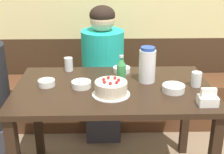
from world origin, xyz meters
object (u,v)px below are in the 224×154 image
glass_water_tall (69,64)px  birthday_cake (111,88)px  bowl_rice_small (81,84)px  person_teal_shirt (103,75)px  bowl_soup_white (47,83)px  bowl_sauce_shallow (122,70)px  water_pitcher (147,65)px  napkin_holder (208,99)px  bench_seat (111,102)px  glass_tumbler_short (196,79)px  soju_bottle (121,71)px  bowl_side_dish (173,88)px

glass_water_tall → birthday_cake: bearing=-54.8°
bowl_rice_small → person_teal_shirt: bearing=77.8°
bowl_soup_white → bowl_sauce_shallow: bowl_soup_white is taller
birthday_cake → bowl_rice_small: size_ratio=1.85×
water_pitcher → bowl_soup_white: 0.68m
birthday_cake → napkin_holder: size_ratio=2.16×
bench_seat → person_teal_shirt: size_ratio=2.22×
water_pitcher → glass_tumbler_short: (0.32, -0.09, -0.07)m
napkin_holder → bowl_sauce_shallow: size_ratio=0.88×
bench_seat → soju_bottle: (0.06, -0.78, 0.62)m
bowl_soup_white → water_pitcher: bearing=5.0°
glass_tumbler_short → water_pitcher: bearing=164.0°
bench_seat → soju_bottle: size_ratio=13.10×
bowl_sauce_shallow → glass_tumbler_short: bearing=-29.7°
glass_water_tall → person_teal_shirt: person_teal_shirt is taller
bowl_sauce_shallow → glass_tumbler_short: glass_tumbler_short is taller
person_teal_shirt → bowl_sauce_shallow: bearing=20.7°
bench_seat → birthday_cake: bearing=-91.0°
bowl_rice_small → glass_tumbler_short: glass_tumbler_short is taller
bench_seat → glass_water_tall: bearing=-122.1°
glass_water_tall → bowl_sauce_shallow: bearing=-6.2°
napkin_holder → person_teal_shirt: (-0.61, 0.92, -0.21)m
soju_bottle → bowl_soup_white: bearing=-177.8°
water_pitcher → glass_tumbler_short: size_ratio=2.50×
soju_bottle → person_teal_shirt: 0.66m
bench_seat → person_teal_shirt: bearing=-110.9°
bowl_soup_white → bowl_sauce_shallow: 0.57m
napkin_holder → glass_water_tall: (-0.86, 0.59, 0.01)m
soju_bottle → napkin_holder: soju_bottle is taller
napkin_holder → glass_water_tall: size_ratio=1.10×
bowl_side_dish → bowl_soup_white: bearing=172.1°
water_pitcher → bowl_sauce_shallow: water_pitcher is taller
bowl_side_dish → birthday_cake: bearing=-174.6°
birthday_cake → glass_tumbler_short: 0.58m
glass_water_tall → person_teal_shirt: size_ratio=0.08×
bowl_soup_white → person_teal_shirt: 0.74m
glass_water_tall → person_teal_shirt: 0.47m
birthday_cake → bench_seat: bearing=89.0°
bench_seat → glass_tumbler_short: (0.55, -0.83, 0.58)m
birthday_cake → water_pitcher: size_ratio=0.97×
water_pitcher → birthday_cake: bearing=-139.8°
water_pitcher → bowl_rice_small: bearing=-168.8°
soju_bottle → bowl_rice_small: size_ratio=1.56×
water_pitcher → bench_seat: bearing=107.4°
bowl_sauce_shallow → person_teal_shirt: (-0.14, 0.37, -0.19)m
soju_bottle → glass_water_tall: soju_bottle is taller
soju_bottle → glass_water_tall: bearing=145.2°
water_pitcher → person_teal_shirt: 0.69m
bowl_soup_white → birthday_cake: bearing=-19.6°
bowl_side_dish → person_teal_shirt: person_teal_shirt is taller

